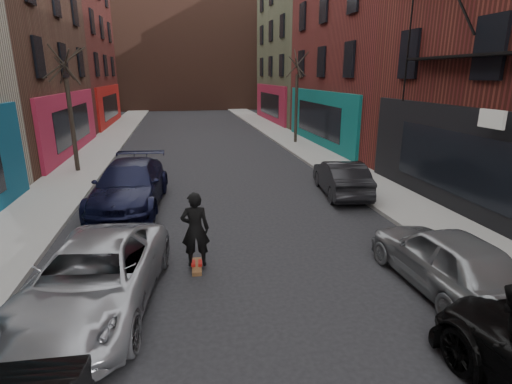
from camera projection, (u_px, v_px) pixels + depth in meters
name	position (u px, v px, depth m)	size (l,w,h in m)	color
sidewalk_left	(114.00, 135.00, 30.11)	(2.50, 84.00, 0.13)	gray
sidewalk_right	(275.00, 131.00, 32.39)	(2.50, 84.00, 0.13)	gray
building_far	(185.00, 55.00, 53.76)	(40.00, 10.00, 14.00)	#47281E
tree_left_far	(69.00, 100.00, 17.88)	(2.00, 2.00, 6.50)	black
tree_right_far	(297.00, 89.00, 25.75)	(2.00, 2.00, 6.80)	black
parked_left_far	(94.00, 278.00, 7.73)	(2.26, 4.90, 1.36)	gray
parked_left_end	(130.00, 185.00, 13.79)	(2.19, 5.39, 1.57)	black
parked_right_far	(446.00, 259.00, 8.50)	(1.65, 4.09, 1.39)	gray
parked_right_end	(341.00, 178.00, 15.31)	(1.40, 4.03, 1.33)	black
skateboard	(197.00, 267.00, 9.55)	(0.22, 0.80, 0.10)	brown
skateboarder	(195.00, 229.00, 9.28)	(0.66, 0.43, 1.81)	black
pedestrian	(508.00, 339.00, 5.66)	(1.04, 0.97, 1.71)	black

